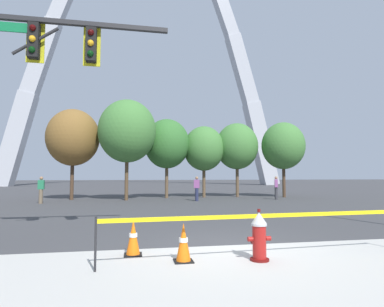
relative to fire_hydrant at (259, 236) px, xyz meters
name	(u,v)px	position (x,y,z in m)	size (l,w,h in m)	color
ground_plane	(229,247)	(-0.23, 1.24, -0.47)	(240.00, 240.00, 0.00)	#3D3D3F
fire_hydrant	(259,236)	(0.00, 0.00, 0.00)	(0.46, 0.48, 0.99)	#5E0F0D
caution_tape_barrier	(267,226)	(0.18, 0.02, 0.20)	(6.45, 0.42, 0.93)	#232326
traffic_cone_by_hydrant	(133,238)	(-2.39, 0.86, -0.11)	(0.36, 0.36, 0.73)	black
traffic_cone_mid_sidewalk	(183,243)	(-1.45, 0.19, -0.11)	(0.36, 0.36, 0.73)	black
traffic_signal_gantry	(21,78)	(-5.19, 2.55, 3.60)	(5.02, 0.44, 6.00)	#232326
monument_arch	(147,54)	(-0.23, 48.27, 22.31)	(47.21, 2.62, 52.65)	#B2B5BC
tree_far_left	(73,138)	(-6.52, 17.01, 3.80)	(3.57, 3.57, 6.24)	#473323
tree_left_mid	(127,131)	(-2.84, 15.90, 4.19)	(3.89, 3.89, 6.80)	brown
tree_center_left	(167,144)	(0.04, 17.58, 3.54)	(3.35, 3.35, 5.86)	brown
tree_center_right	(204,149)	(2.91, 17.77, 3.25)	(3.11, 3.11, 5.44)	brown
tree_right_mid	(237,146)	(5.57, 17.79, 3.47)	(3.29, 3.29, 5.75)	brown
tree_far_right	(283,146)	(8.97, 16.81, 3.48)	(3.29, 3.29, 5.76)	#473323
pedestrian_walking_left	(197,188)	(1.68, 14.45, 0.35)	(0.39, 0.32, 1.59)	#232847
pedestrian_standing_center	(41,190)	(-7.74, 14.22, 0.35)	(0.35, 0.22, 1.59)	brown
pedestrian_walking_right	(276,188)	(7.34, 14.70, 0.35)	(0.31, 0.39, 1.59)	#38383D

